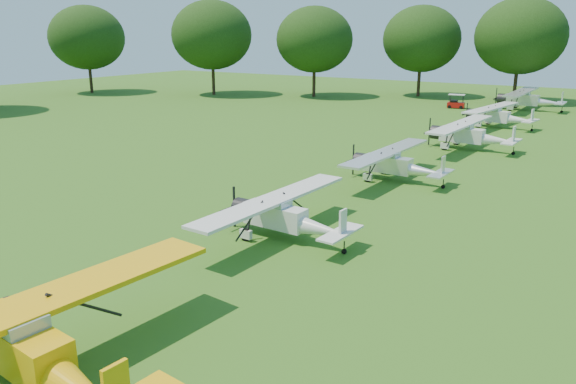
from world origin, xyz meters
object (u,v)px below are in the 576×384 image
object	(u,v)px
aircraft_2	(30,346)
aircraft_7	(527,98)
aircraft_3	(284,214)
aircraft_5	(469,133)
golf_cart	(456,104)
aircraft_6	(497,115)
aircraft_4	(395,163)

from	to	relation	value
aircraft_2	aircraft_7	xyz separation A→B (m)	(0.46, 61.98, 0.04)
aircraft_3	aircraft_7	bearing A→B (deg)	91.50
aircraft_5	aircraft_3	bearing A→B (deg)	-90.51
aircraft_2	golf_cart	xyz separation A→B (m)	(-6.95, 59.65, -0.81)
aircraft_7	aircraft_2	bearing A→B (deg)	-89.79
aircraft_7	aircraft_6	bearing A→B (deg)	-89.92
aircraft_6	aircraft_7	size ratio (longest dim) A/B	0.88
aircraft_3	aircraft_6	bearing A→B (deg)	91.19
aircraft_4	aircraft_5	world-z (taller)	aircraft_5
aircraft_7	aircraft_5	bearing A→B (deg)	-88.54
aircraft_3	aircraft_4	size ratio (longest dim) A/B	0.99
aircraft_2	golf_cart	world-z (taller)	aircraft_2
aircraft_2	aircraft_6	distance (m)	47.94
aircraft_7	aircraft_4	bearing A→B (deg)	-90.61
aircraft_2	aircraft_6	bearing A→B (deg)	95.22
golf_cart	aircraft_5	bearing A→B (deg)	-80.15
aircraft_2	aircraft_3	world-z (taller)	aircraft_2
aircraft_5	aircraft_4	bearing A→B (deg)	-92.58
golf_cart	aircraft_4	bearing A→B (deg)	-87.90
aircraft_3	aircraft_4	distance (m)	11.85
aircraft_5	golf_cart	size ratio (longest dim) A/B	5.33
aircraft_5	aircraft_7	size ratio (longest dim) A/B	0.91
aircraft_3	aircraft_6	distance (m)	35.49
aircraft_4	golf_cart	distance (m)	35.95
aircraft_2	aircraft_5	world-z (taller)	aircraft_2
aircraft_6	aircraft_3	bearing A→B (deg)	-83.46
aircraft_2	aircraft_4	distance (m)	24.32
aircraft_5	aircraft_7	distance (m)	25.82
aircraft_2	golf_cart	size ratio (longest dim) A/B	5.74
aircraft_4	golf_cart	world-z (taller)	aircraft_4
aircraft_2	aircraft_6	world-z (taller)	aircraft_2
aircraft_3	aircraft_5	xyz separation A→B (m)	(1.51, 23.69, 0.13)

